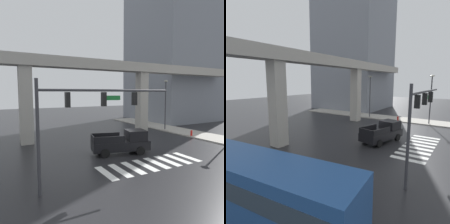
# 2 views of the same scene
# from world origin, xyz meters

# --- Properties ---
(ground_plane) EXTENTS (120.00, 120.00, 0.00)m
(ground_plane) POSITION_xyz_m (0.00, 0.00, 0.00)
(ground_plane) COLOR #232326
(crosswalk_stripes) EXTENTS (8.25, 2.80, 0.01)m
(crosswalk_stripes) POSITION_xyz_m (0.00, -4.78, 0.01)
(crosswalk_stripes) COLOR silver
(crosswalk_stripes) RESTS_ON ground
(elevated_overpass) EXTENTS (50.25, 1.84, 9.45)m
(elevated_overpass) POSITION_xyz_m (0.00, 6.70, 7.90)
(elevated_overpass) COLOR #ADA89E
(elevated_overpass) RESTS_ON ground
(office_building) EXTENTS (14.89, 14.73, 46.08)m
(office_building) POSITION_xyz_m (21.86, 15.48, 23.04)
(office_building) COLOR gray
(office_building) RESTS_ON ground
(sidewalk_east) EXTENTS (4.00, 36.00, 0.15)m
(sidewalk_east) POSITION_xyz_m (12.42, 2.00, 0.07)
(sidewalk_east) COLOR #ADA89E
(sidewalk_east) RESTS_ON ground
(pickup_truck) EXTENTS (5.41, 3.09, 2.08)m
(pickup_truck) POSITION_xyz_m (-0.32, -1.26, 0.99)
(pickup_truck) COLOR black
(pickup_truck) RESTS_ON ground
(traffic_signal_mast) EXTENTS (8.69, 0.32, 6.20)m
(traffic_signal_mast) POSITION_xyz_m (-5.71, -5.92, 4.56)
(traffic_signal_mast) COLOR #38383D
(traffic_signal_mast) RESTS_ON ground
(street_lamp_mid_block) EXTENTS (0.44, 0.70, 7.24)m
(street_lamp_mid_block) POSITION_xyz_m (11.22, 5.95, 4.56)
(street_lamp_mid_block) COLOR #38383D
(street_lamp_mid_block) RESTS_ON ground
(fire_hydrant) EXTENTS (0.24, 0.24, 0.85)m
(fire_hydrant) POSITION_xyz_m (10.82, 0.78, 0.43)
(fire_hydrant) COLOR red
(fire_hydrant) RESTS_ON ground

